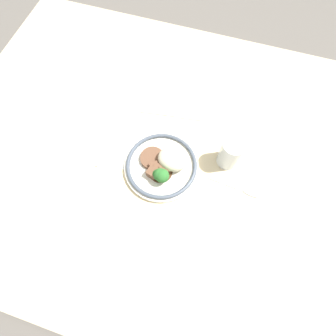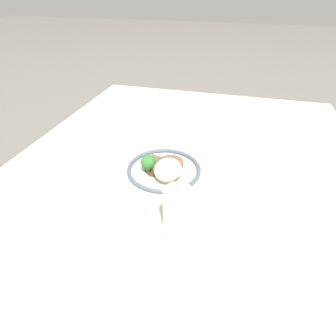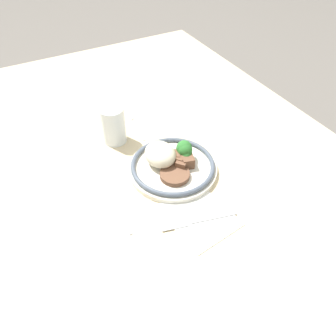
{
  "view_description": "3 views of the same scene",
  "coord_description": "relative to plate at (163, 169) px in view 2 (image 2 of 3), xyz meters",
  "views": [
    {
      "loc": [
        0.07,
        -0.35,
        0.79
      ],
      "look_at": [
        -0.02,
        -0.07,
        0.07
      ],
      "focal_mm": 28.0,
      "sensor_mm": 36.0,
      "label": 1
    },
    {
      "loc": [
        0.56,
        0.12,
        0.5
      ],
      "look_at": [
        -0.04,
        -0.04,
        0.06
      ],
      "focal_mm": 28.0,
      "sensor_mm": 36.0,
      "label": 2
    },
    {
      "loc": [
        -0.58,
        0.25,
        0.63
      ],
      "look_at": [
        -0.05,
        -0.04,
        0.06
      ],
      "focal_mm": 35.0,
      "sensor_mm": 36.0,
      "label": 3
    }
  ],
  "objects": [
    {
      "name": "ground_plane",
      "position": [
        0.03,
        0.06,
        -0.05
      ],
      "size": [
        8.0,
        8.0,
        0.0
      ],
      "primitive_type": "plane",
      "color": "#5B5651"
    },
    {
      "name": "dining_table",
      "position": [
        0.03,
        0.06,
        -0.04
      ],
      "size": [
        1.55,
        1.12,
        0.03
      ],
      "color": "beige",
      "rests_on": "ground"
    },
    {
      "name": "napkin",
      "position": [
        -0.16,
        0.02,
        -0.02
      ],
      "size": [
        0.18,
        0.16,
        0.0
      ],
      "color": "white",
      "rests_on": "dining_table"
    },
    {
      "name": "plate",
      "position": [
        0.0,
        0.0,
        0.0
      ],
      "size": [
        0.23,
        0.23,
        0.07
      ],
      "color": "silver",
      "rests_on": "dining_table"
    },
    {
      "name": "juice_glass",
      "position": [
        0.18,
        0.09,
        0.03
      ],
      "size": [
        0.07,
        0.07,
        0.11
      ],
      "color": "orange",
      "rests_on": "dining_table"
    },
    {
      "name": "fork",
      "position": [
        -0.18,
        0.04,
        -0.02
      ],
      "size": [
        0.05,
        0.17,
        0.0
      ],
      "rotation": [
        0.0,
        0.0,
        1.32
      ],
      "color": "#B7B7BC",
      "rests_on": "napkin"
    },
    {
      "name": "knife",
      "position": [
        -0.02,
        0.2,
        -0.02
      ],
      "size": [
        0.22,
        0.04,
        0.0
      ],
      "rotation": [
        0.0,
        0.0,
        0.15
      ],
      "color": "#B7B7BC",
      "rests_on": "dining_table"
    },
    {
      "name": "spoon",
      "position": [
        0.26,
        0.0,
        -0.02
      ],
      "size": [
        0.16,
        0.03,
        0.01
      ],
      "rotation": [
        0.0,
        0.0,
        -0.09
      ],
      "color": "#B7B7BC",
      "rests_on": "dining_table"
    }
  ]
}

